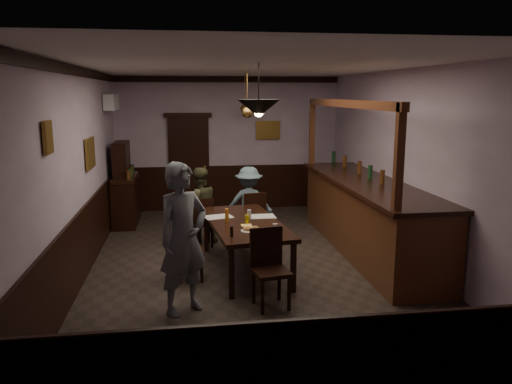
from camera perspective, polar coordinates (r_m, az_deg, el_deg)
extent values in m
cube|color=#2D2621|center=(7.79, -0.38, -8.46)|extent=(5.00, 8.00, 0.01)
cube|color=white|center=(7.35, -0.41, 14.19)|extent=(5.00, 8.00, 0.01)
cube|color=#AB96AE|center=(11.37, -3.17, 5.53)|extent=(5.00, 0.01, 3.00)
cube|color=#AB96AE|center=(3.60, 8.42, -6.96)|extent=(5.00, 0.01, 3.00)
cube|color=#AB96AE|center=(7.51, -19.66, 1.99)|extent=(0.01, 8.00, 3.00)
cube|color=#AB96AE|center=(8.15, 17.32, 2.81)|extent=(0.01, 8.00, 3.00)
cube|color=black|center=(7.43, -1.31, -3.59)|extent=(1.24, 2.30, 0.06)
cube|color=black|center=(6.51, -2.82, -9.25)|extent=(0.07, 0.07, 0.69)
cube|color=black|center=(6.72, 4.28, -8.60)|extent=(0.07, 0.07, 0.69)
cube|color=black|center=(8.42, -5.71, -4.52)|extent=(0.07, 0.07, 0.69)
cube|color=black|center=(8.58, -0.15, -4.16)|extent=(0.07, 0.07, 0.69)
cube|color=black|center=(8.71, -6.25, -3.57)|extent=(0.42, 0.42, 0.05)
cube|color=black|center=(8.49, -6.11, -2.26)|extent=(0.38, 0.08, 0.45)
cube|color=black|center=(8.94, -5.41, -4.58)|extent=(0.04, 0.04, 0.39)
cube|color=black|center=(8.89, -7.36, -4.71)|extent=(0.04, 0.04, 0.39)
cube|color=black|center=(8.65, -5.05, -5.12)|extent=(0.04, 0.04, 0.39)
cube|color=black|center=(8.60, -7.08, -5.25)|extent=(0.04, 0.04, 0.39)
cube|color=black|center=(8.88, -0.50, -3.06)|extent=(0.47, 0.47, 0.05)
cube|color=black|center=(8.65, -0.11, -1.68)|extent=(0.40, 0.12, 0.48)
cube|color=black|center=(9.13, 0.14, -4.11)|extent=(0.04, 0.04, 0.41)
cube|color=black|center=(9.03, -1.81, -4.29)|extent=(0.04, 0.04, 0.41)
cube|color=black|center=(8.84, 0.85, -4.63)|extent=(0.04, 0.04, 0.41)
cube|color=black|center=(8.74, -1.16, -4.83)|extent=(0.04, 0.04, 0.41)
cube|color=black|center=(6.22, 1.74, -9.15)|extent=(0.49, 0.49, 0.05)
cube|color=black|center=(6.30, 1.16, -6.25)|extent=(0.42, 0.11, 0.50)
cube|color=black|center=(6.10, 0.74, -11.95)|extent=(0.04, 0.04, 0.43)
cube|color=black|center=(6.21, 3.79, -11.54)|extent=(0.04, 0.04, 0.43)
cube|color=black|center=(6.40, -0.27, -10.80)|extent=(0.04, 0.04, 0.43)
cube|color=black|center=(6.51, 2.65, -10.44)|extent=(0.04, 0.04, 0.43)
cube|color=black|center=(7.18, -7.58, -6.70)|extent=(0.40, 0.40, 0.05)
cube|color=black|center=(7.11, -9.07, -4.80)|extent=(0.04, 0.39, 0.47)
cube|color=black|center=(7.10, -6.22, -8.75)|extent=(0.04, 0.04, 0.40)
cube|color=black|center=(7.40, -6.30, -7.91)|extent=(0.04, 0.04, 0.40)
cube|color=black|center=(7.10, -8.82, -8.82)|extent=(0.04, 0.04, 0.40)
cube|color=black|center=(7.40, -8.79, -7.98)|extent=(0.04, 0.04, 0.40)
imported|color=slate|center=(6.02, -8.32, -5.31)|extent=(0.80, 0.75, 1.84)
imported|color=#47462B|center=(8.84, -6.49, -1.54)|extent=(0.76, 0.66, 1.36)
imported|color=slate|center=(9.01, -0.81, -1.31)|extent=(0.92, 0.61, 1.33)
cube|color=silver|center=(7.70, -4.33, -2.84)|extent=(0.48, 0.40, 0.01)
cube|color=silver|center=(7.70, 0.62, -2.81)|extent=(0.42, 0.30, 0.01)
cube|color=#F5C55A|center=(7.20, -1.11, -3.82)|extent=(0.17, 0.17, 0.00)
cylinder|color=white|center=(7.02, 2.22, -4.18)|extent=(0.15, 0.15, 0.01)
imported|color=white|center=(6.97, 2.23, -3.93)|extent=(0.09, 0.09, 0.07)
cylinder|color=white|center=(6.88, -0.82, -4.48)|extent=(0.22, 0.22, 0.01)
torus|color=#C68C47|center=(6.89, -0.96, -4.21)|extent=(0.13, 0.13, 0.04)
torus|color=#C68C47|center=(6.92, -0.19, -4.15)|extent=(0.13, 0.13, 0.04)
cylinder|color=yellow|center=(7.32, -1.02, -3.09)|extent=(0.07, 0.07, 0.12)
cylinder|color=#BF721E|center=(7.37, -3.35, -2.68)|extent=(0.06, 0.06, 0.20)
cylinder|color=silver|center=(7.51, -0.78, -2.61)|extent=(0.06, 0.06, 0.15)
cylinder|color=black|center=(6.63, -2.80, -4.53)|extent=(0.04, 0.04, 0.14)
cube|color=black|center=(10.49, -14.62, -1.09)|extent=(0.45, 1.27, 0.90)
cube|color=black|center=(10.40, -14.76, 1.59)|extent=(0.43, 1.22, 0.07)
cube|color=black|center=(10.35, -15.13, 3.56)|extent=(0.27, 0.81, 0.72)
cube|color=#542916|center=(8.55, 12.58, -2.89)|extent=(0.94, 4.39, 1.15)
cube|color=black|center=(8.42, 12.63, 1.04)|extent=(1.05, 4.50, 0.06)
cube|color=#542916|center=(8.17, 10.36, 9.91)|extent=(0.10, 4.29, 0.12)
cube|color=#542916|center=(6.26, 16.23, 3.55)|extent=(0.10, 0.10, 1.36)
cube|color=#542916|center=(10.20, 6.50, 6.70)|extent=(0.10, 0.10, 1.36)
cube|color=black|center=(11.33, -7.66, 3.14)|extent=(0.90, 0.06, 2.10)
cube|color=white|center=(10.27, -16.20, 9.82)|extent=(0.20, 0.85, 0.30)
cube|color=olive|center=(5.88, -22.70, 5.79)|extent=(0.04, 0.28, 0.36)
cube|color=olive|center=(8.25, -18.41, 4.25)|extent=(0.04, 0.62, 0.48)
cube|color=olive|center=(11.42, 1.37, 7.08)|extent=(0.55, 0.04, 0.42)
cylinder|color=black|center=(6.41, 0.31, 12.09)|extent=(0.02, 0.02, 0.57)
cone|color=black|center=(6.41, 0.31, 9.56)|extent=(0.56, 0.56, 0.22)
sphere|color=#FFD88C|center=(6.41, 0.31, 9.11)|extent=(0.12, 0.12, 0.12)
cylinder|color=#BF8C3F|center=(8.73, -1.01, 11.41)|extent=(0.02, 0.02, 0.70)
cone|color=#BF8C3F|center=(8.74, -1.00, 9.11)|extent=(0.20, 0.20, 0.22)
sphere|color=#FFD88C|center=(8.74, -1.00, 8.79)|extent=(0.12, 0.12, 0.12)
cylinder|color=#BF8C3F|center=(10.70, -1.28, 11.36)|extent=(0.02, 0.02, 0.70)
cone|color=#BF8C3F|center=(10.70, -1.27, 9.49)|extent=(0.20, 0.20, 0.22)
sphere|color=#FFD88C|center=(10.71, -1.27, 9.22)|extent=(0.12, 0.12, 0.12)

